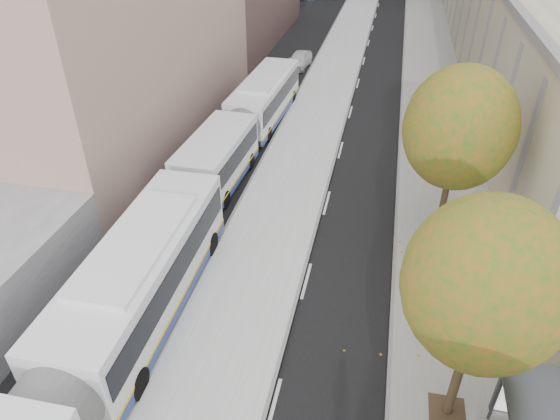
# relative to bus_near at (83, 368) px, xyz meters

# --- Properties ---
(bus_platform) EXTENTS (4.25, 150.00, 0.15)m
(bus_platform) POSITION_rel_bus_near_xyz_m (3.25, 24.05, -1.63)
(bus_platform) COLOR #B1B1B1
(bus_platform) RESTS_ON ground
(sidewalk) EXTENTS (4.75, 150.00, 0.08)m
(sidewalk) POSITION_rel_bus_near_xyz_m (11.25, 24.05, -1.67)
(sidewalk) COLOR gray
(sidewalk) RESTS_ON ground
(tree_c) EXTENTS (4.20, 4.20, 7.28)m
(tree_c) POSITION_rel_bus_near_xyz_m (10.72, 2.05, 3.55)
(tree_c) COLOR #312615
(tree_c) RESTS_ON sidewalk
(tree_d) EXTENTS (4.40, 4.40, 7.60)m
(tree_d) POSITION_rel_bus_near_xyz_m (10.72, 11.05, 3.76)
(tree_d) COLOR #312615
(tree_d) RESTS_ON sidewalk
(bus_near) EXTENTS (3.01, 18.76, 3.12)m
(bus_near) POSITION_rel_bus_near_xyz_m (0.00, 0.00, 0.00)
(bus_near) COLOR white
(bus_near) RESTS_ON ground
(bus_far) EXTENTS (3.15, 16.90, 2.80)m
(bus_far) POSITION_rel_bus_near_xyz_m (-0.22, 18.77, -0.17)
(bus_far) COLOR white
(bus_far) RESTS_ON ground
(distant_car) EXTENTS (1.92, 4.03, 1.33)m
(distant_car) POSITION_rel_bus_near_xyz_m (0.14, 34.03, -1.04)
(distant_car) COLOR silver
(distant_car) RESTS_ON ground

